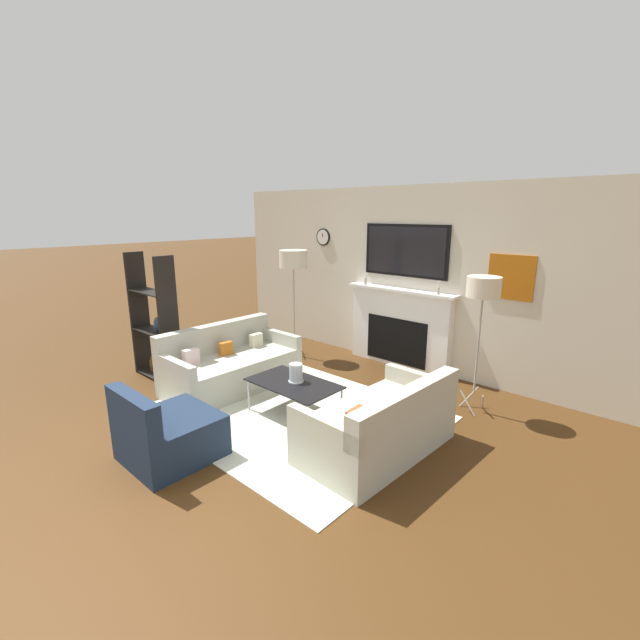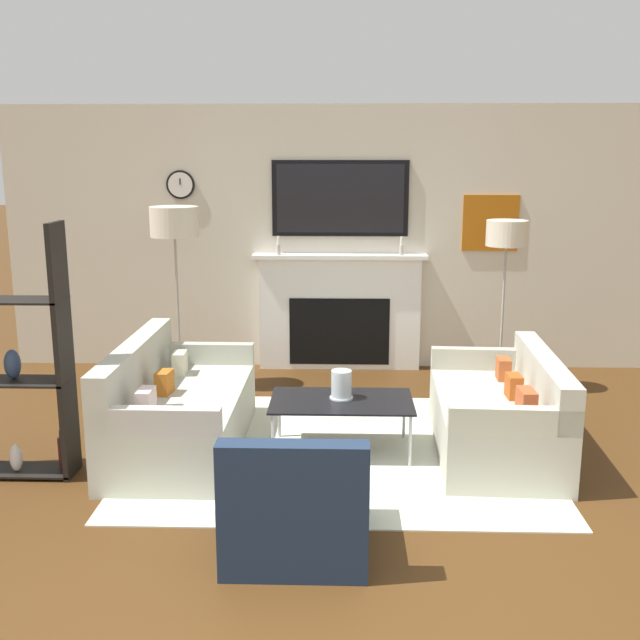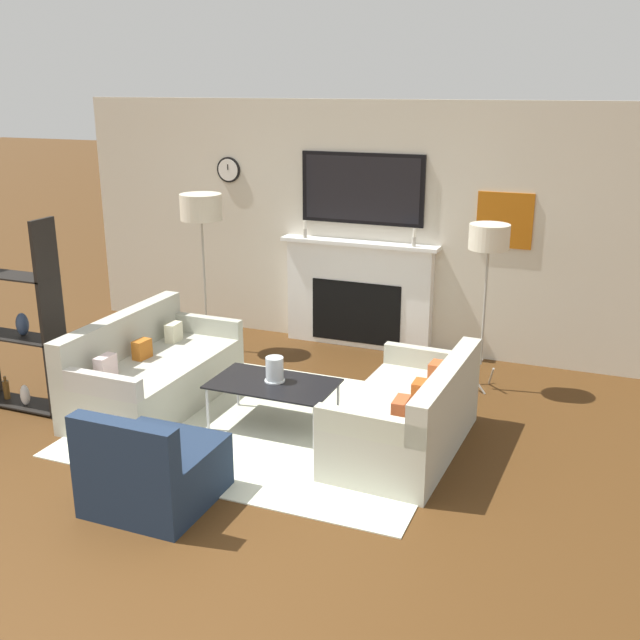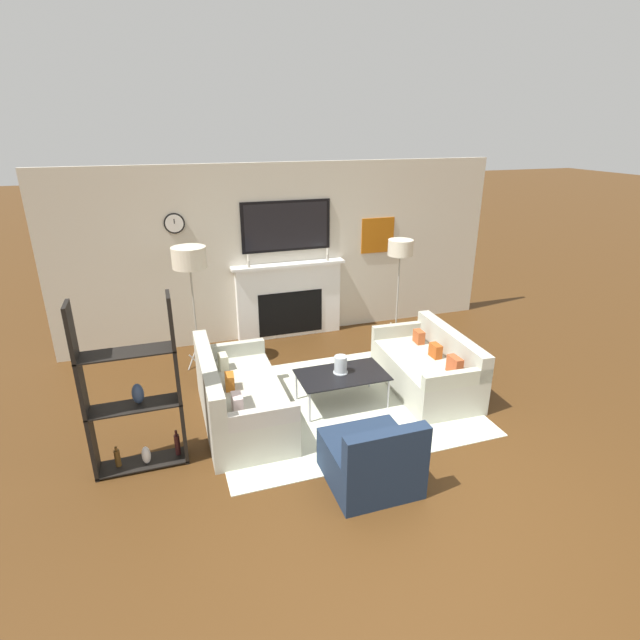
% 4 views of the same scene
% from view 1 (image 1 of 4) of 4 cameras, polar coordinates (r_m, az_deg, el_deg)
% --- Properties ---
extents(ground_plane, '(60.00, 60.00, 0.00)m').
position_cam_1_polar(ground_plane, '(4.22, -25.75, -20.70)').
color(ground_plane, '#482B12').
extents(fireplace_wall, '(6.93, 0.28, 2.70)m').
position_cam_1_polar(fireplace_wall, '(6.60, 11.22, 4.29)').
color(fireplace_wall, beige).
rests_on(fireplace_wall, ground_plane).
extents(area_rug, '(3.05, 2.49, 0.01)m').
position_cam_1_polar(area_rug, '(5.19, -3.51, -12.33)').
color(area_rug, beige).
rests_on(area_rug, ground_plane).
extents(couch_left, '(0.89, 1.78, 0.83)m').
position_cam_1_polar(couch_left, '(5.95, -11.89, -6.08)').
color(couch_left, '#B3B2A1').
rests_on(couch_left, ground_plane).
extents(couch_right, '(0.92, 1.64, 0.76)m').
position_cam_1_polar(couch_right, '(4.36, 8.01, -13.82)').
color(couch_right, '#B3B2A1').
rests_on(couch_right, ground_plane).
extents(armchair, '(0.79, 0.82, 0.76)m').
position_cam_1_polar(armchair, '(4.48, -19.69, -14.14)').
color(armchair, '#1B293F').
rests_on(armchair, ground_plane).
extents(coffee_table, '(1.07, 0.63, 0.41)m').
position_cam_1_polar(coffee_table, '(5.00, -3.53, -8.60)').
color(coffee_table, black).
rests_on(coffee_table, ground_plane).
extents(hurricane_candle, '(0.18, 0.18, 0.22)m').
position_cam_1_polar(hurricane_candle, '(4.98, -3.23, -7.17)').
color(hurricane_candle, silver).
rests_on(hurricane_candle, coffee_table).
extents(floor_lamp_left, '(0.45, 0.45, 1.75)m').
position_cam_1_polar(floor_lamp_left, '(6.83, -3.57, 7.96)').
color(floor_lamp_left, '#9E998E').
rests_on(floor_lamp_left, ground_plane).
extents(floor_lamp_right, '(0.37, 0.37, 1.63)m').
position_cam_1_polar(floor_lamp_right, '(5.15, 20.97, 3.82)').
color(floor_lamp_right, '#9E998E').
rests_on(floor_lamp_right, ground_plane).
extents(shelf_unit, '(0.89, 0.28, 1.78)m').
position_cam_1_polar(shelf_unit, '(6.44, -21.22, -0.51)').
color(shelf_unit, black).
rests_on(shelf_unit, ground_plane).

